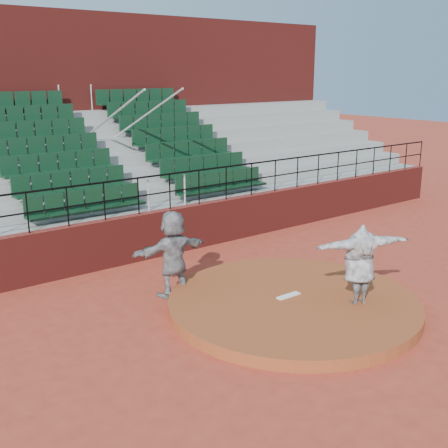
# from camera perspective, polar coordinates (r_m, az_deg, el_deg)

# --- Properties ---
(ground) EXTENTS (90.00, 90.00, 0.00)m
(ground) POSITION_cam_1_polar(r_m,az_deg,el_deg) (12.61, 7.01, -8.55)
(ground) COLOR #A83826
(ground) RESTS_ON ground
(pitchers_mound) EXTENTS (5.50, 5.50, 0.25)m
(pitchers_mound) POSITION_cam_1_polar(r_m,az_deg,el_deg) (12.56, 7.03, -8.03)
(pitchers_mound) COLOR #944321
(pitchers_mound) RESTS_ON ground
(pitching_rubber) EXTENTS (0.60, 0.15, 0.03)m
(pitching_rubber) POSITION_cam_1_polar(r_m,az_deg,el_deg) (12.61, 6.57, -7.24)
(pitching_rubber) COLOR white
(pitching_rubber) RESTS_ON pitchers_mound
(boundary_wall) EXTENTS (24.00, 0.30, 1.30)m
(boundary_wall) POSITION_cam_1_polar(r_m,az_deg,el_deg) (16.11, -5.42, -0.70)
(boundary_wall) COLOR maroon
(boundary_wall) RESTS_ON ground
(wall_railing) EXTENTS (24.04, 0.05, 1.03)m
(wall_railing) POSITION_cam_1_polar(r_m,az_deg,el_deg) (15.78, -5.55, 4.11)
(wall_railing) COLOR black
(wall_railing) RESTS_ON boundary_wall
(seating_deck) EXTENTS (24.00, 5.97, 4.63)m
(seating_deck) POSITION_cam_1_polar(r_m,az_deg,el_deg) (19.03, -11.36, 4.01)
(seating_deck) COLOR gray
(seating_deck) RESTS_ON ground
(press_box_facade) EXTENTS (24.00, 3.00, 7.10)m
(press_box_facade) POSITION_cam_1_polar(r_m,az_deg,el_deg) (22.35, -16.26, 10.82)
(press_box_facade) COLOR maroon
(press_box_facade) RESTS_ON ground
(pitcher) EXTENTS (2.22, 1.32, 1.75)m
(pitcher) POSITION_cam_1_polar(r_m,az_deg,el_deg) (12.23, 13.62, -3.99)
(pitcher) COLOR black
(pitcher) RESTS_ON pitchers_mound
(fielder) EXTENTS (1.90, 0.65, 2.03)m
(fielder) POSITION_cam_1_polar(r_m,az_deg,el_deg) (12.97, -5.20, -3.00)
(fielder) COLOR black
(fielder) RESTS_ON ground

